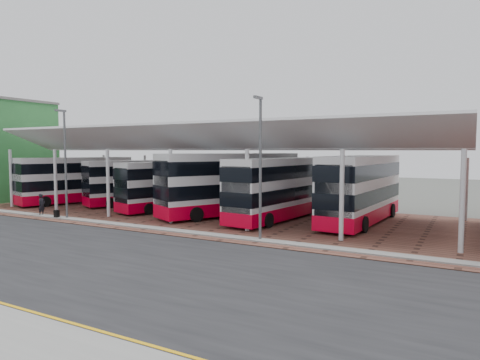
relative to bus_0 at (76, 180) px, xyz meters
The scene contains 17 objects.
ground 25.18m from the bus_0, 32.10° to the right, with size 140.00×140.00×0.00m, color #4C4F49.
road 25.73m from the bus_0, 33.99° to the right, with size 120.00×14.00×0.02m, color black.
forecourt 23.36m from the bus_0, ahead, with size 72.00×16.00×0.06m, color brown.
north_kerb 22.52m from the bus_0, 18.54° to the right, with size 120.00×0.80×0.14m, color gray.
yellow_line_near 29.49m from the bus_0, 43.73° to the right, with size 120.00×0.12×0.01m, color #ECAC10.
yellow_line_far 29.29m from the bus_0, 43.30° to the right, with size 120.00×0.12×0.01m, color #ECAC10.
canopy 15.67m from the bus_0, ahead, with size 37.00×11.63×7.07m.
lamp_west 10.34m from the bus_0, 44.22° to the right, with size 0.16×0.90×8.07m.
lamp_east 24.39m from the bus_0, 16.88° to the right, with size 0.16×0.90×8.07m.
bus_0 is the anchor object (origin of this frame).
bus_1 6.50m from the bus_0, 18.44° to the left, with size 6.28×10.04×4.12m.
bus_2 11.19m from the bus_0, ahead, with size 5.06×10.20×4.11m.
bus_3 17.04m from the bus_0, ahead, with size 7.65×11.68×4.83m.
bus_4 21.18m from the bus_0, ahead, with size 3.71×11.14×4.50m.
bus_5 26.88m from the bus_0, ahead, with size 3.38×11.53×4.69m.
pedestrian 8.47m from the bus_0, 57.79° to the right, with size 0.63×0.41×1.72m, color black.
suitcase 9.96m from the bus_0, 48.49° to the right, with size 0.36×0.26×0.62m, color black.
Camera 1 is at (12.48, -15.10, 5.14)m, focal length 32.00 mm.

